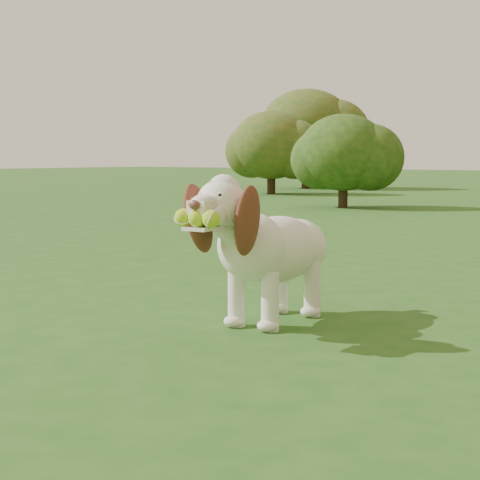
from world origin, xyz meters
The scene contains 5 objects.
ground centered at (0.00, 0.00, 0.00)m, with size 80.00×80.00×0.00m, color #1F4F16.
dog centered at (-0.01, 0.28, 0.37)m, with size 0.39×1.06×0.69m.
shrub_a centered at (-3.98, 7.76, 0.82)m, with size 1.34×1.34×1.39m.
shrub_e centered at (-7.35, 10.64, 0.99)m, with size 1.62×1.62×1.68m.
shrub_g centered at (-8.34, 13.48, 1.38)m, with size 2.27×2.27×2.35m.
Camera 1 is at (2.10, -2.64, 0.76)m, focal length 60.00 mm.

